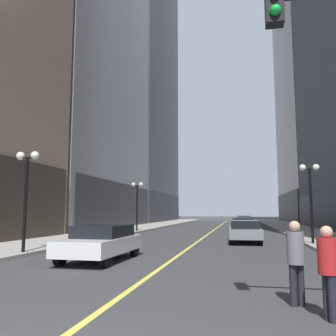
# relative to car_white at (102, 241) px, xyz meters

# --- Properties ---
(ground_plane) EXTENTS (200.00, 200.00, 0.00)m
(ground_plane) POSITION_rel_car_white_xyz_m (2.56, 25.42, -0.72)
(ground_plane) COLOR #38383A
(sidewalk_left) EXTENTS (4.50, 78.00, 0.15)m
(sidewalk_left) POSITION_rel_car_white_xyz_m (-5.69, 25.42, -0.64)
(sidewalk_left) COLOR #9E9991
(sidewalk_left) RESTS_ON ground
(sidewalk_right) EXTENTS (4.50, 78.00, 0.15)m
(sidewalk_right) POSITION_rel_car_white_xyz_m (10.81, 25.42, -0.64)
(sidewalk_right) COLOR #9E9991
(sidewalk_right) RESTS_ON ground
(lane_centre_stripe) EXTENTS (0.16, 70.00, 0.01)m
(lane_centre_stripe) POSITION_rel_car_white_xyz_m (2.56, 25.42, -0.72)
(lane_centre_stripe) COLOR #E5D64C
(lane_centre_stripe) RESTS_ON ground
(building_left_mid) EXTENTS (13.75, 24.00, 51.62)m
(building_left_mid) POSITION_rel_car_white_xyz_m (-14.71, 24.92, 25.01)
(building_left_mid) COLOR gray
(building_left_mid) RESTS_ON ground
(building_right_far) EXTENTS (14.89, 26.00, 60.50)m
(building_right_far) POSITION_rel_car_white_xyz_m (20.41, 50.42, 29.46)
(building_right_far) COLOR gray
(building_right_far) RESTS_ON ground
(car_white) EXTENTS (1.98, 4.42, 1.32)m
(car_white) POSITION_rel_car_white_xyz_m (0.00, 0.00, 0.00)
(car_white) COLOR silver
(car_white) RESTS_ON ground
(car_grey) EXTENTS (1.93, 4.55, 1.32)m
(car_grey) POSITION_rel_car_white_xyz_m (5.40, 8.93, -0.00)
(car_grey) COLOR slate
(car_grey) RESTS_ON ground
(car_green) EXTENTS (1.89, 4.11, 1.32)m
(car_green) POSITION_rel_car_white_xyz_m (5.29, 17.54, -0.00)
(car_green) COLOR #196038
(car_green) RESTS_ON ground
(car_blue) EXTENTS (1.88, 4.13, 1.32)m
(car_blue) POSITION_rel_car_white_xyz_m (5.61, 24.62, -0.00)
(car_blue) COLOR navy
(car_blue) RESTS_ON ground
(car_yellow) EXTENTS (1.93, 4.27, 1.32)m
(car_yellow) POSITION_rel_car_white_xyz_m (5.58, 33.54, -0.00)
(car_yellow) COLOR yellow
(car_yellow) RESTS_ON ground
(pedestrian_in_red_jacket) EXTENTS (0.43, 0.43, 1.59)m
(pedestrian_in_red_jacket) POSITION_rel_car_white_xyz_m (6.61, -6.20, 0.20)
(pedestrian_in_red_jacket) COLOR black
(pedestrian_in_red_jacket) RESTS_ON ground
(pedestrian_in_grey_suit) EXTENTS (0.43, 0.43, 1.65)m
(pedestrian_in_grey_suit) POSITION_rel_car_white_xyz_m (6.22, -5.30, 0.24)
(pedestrian_in_grey_suit) COLOR black
(pedestrian_in_grey_suit) RESTS_ON ground
(street_lamp_left_near) EXTENTS (1.06, 0.36, 4.43)m
(street_lamp_left_near) POSITION_rel_car_white_xyz_m (-3.84, 0.82, 2.54)
(street_lamp_left_near) COLOR black
(street_lamp_left_near) RESTS_ON ground
(street_lamp_left_far) EXTENTS (1.06, 0.36, 4.43)m
(street_lamp_left_far) POSITION_rel_car_white_xyz_m (-3.84, 17.65, 2.54)
(street_lamp_left_far) COLOR black
(street_lamp_left_far) RESTS_ON ground
(street_lamp_right_mid) EXTENTS (1.06, 0.36, 4.43)m
(street_lamp_right_mid) POSITION_rel_car_white_xyz_m (8.96, 7.62, 2.54)
(street_lamp_right_mid) COLOR black
(street_lamp_right_mid) RESTS_ON ground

